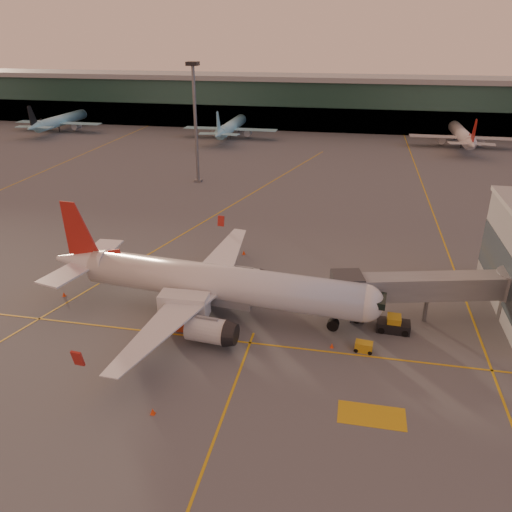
% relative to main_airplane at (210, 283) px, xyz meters
% --- Properties ---
extents(ground, '(600.00, 600.00, 0.00)m').
position_rel_main_airplane_xyz_m(ground, '(1.02, -10.37, -4.06)').
color(ground, '#4C4F54').
rests_on(ground, ground).
extents(taxi_markings, '(100.12, 173.00, 0.01)m').
position_rel_main_airplane_xyz_m(taxi_markings, '(-6.30, 34.11, -4.05)').
color(taxi_markings, gold).
rests_on(taxi_markings, ground).
extents(terminal, '(400.00, 20.00, 17.60)m').
position_rel_main_airplane_xyz_m(terminal, '(1.02, 131.42, 4.70)').
color(terminal, '#19382D').
rests_on(terminal, ground).
extents(mast_west_near, '(2.40, 2.40, 25.60)m').
position_rel_main_airplane_xyz_m(mast_west_near, '(-18.98, 55.63, 10.80)').
color(mast_west_near, slate).
rests_on(mast_west_near, ground).
extents(distant_aircraft_row, '(290.00, 34.00, 13.00)m').
position_rel_main_airplane_xyz_m(distant_aircraft_row, '(-19.98, 107.63, -4.06)').
color(distant_aircraft_row, '#8AD3E7').
rests_on(distant_aircraft_row, ground).
extents(main_airplane, '(41.39, 37.36, 12.49)m').
position_rel_main_airplane_xyz_m(main_airplane, '(0.00, 0.00, 0.00)').
color(main_airplane, silver).
rests_on(main_airplane, ground).
extents(jet_bridge, '(23.31, 8.55, 6.08)m').
position_rel_main_airplane_xyz_m(jet_bridge, '(26.59, 3.62, 0.18)').
color(jet_bridge, slate).
rests_on(jet_bridge, ground).
extents(catering_truck, '(5.59, 2.59, 4.30)m').
position_rel_main_airplane_xyz_m(catering_truck, '(-1.92, -3.69, -1.61)').
color(catering_truck, '#A23117').
rests_on(catering_truck, ground).
extents(gpu_cart, '(1.99, 1.33, 1.10)m').
position_rel_main_airplane_xyz_m(gpu_cart, '(18.25, -4.50, -3.52)').
color(gpu_cart, '#BB8D17').
rests_on(gpu_cart, ground).
extents(pushback_tug, '(3.78, 2.17, 1.91)m').
position_rel_main_airplane_xyz_m(pushback_tug, '(21.53, 0.22, -3.28)').
color(pushback_tug, black).
rests_on(pushback_tug, ground).
extents(cone_nose, '(0.41, 0.41, 0.52)m').
position_rel_main_airplane_xyz_m(cone_nose, '(20.10, -0.42, -3.81)').
color(cone_nose, '#ED3D0C').
rests_on(cone_nose, ground).
extents(cone_tail, '(0.46, 0.46, 0.58)m').
position_rel_main_airplane_xyz_m(cone_tail, '(-19.79, 0.29, -3.78)').
color(cone_tail, '#ED3D0C').
rests_on(cone_tail, ground).
extents(cone_wing_right, '(0.49, 0.49, 0.62)m').
position_rel_main_airplane_xyz_m(cone_wing_right, '(-0.20, -18.02, -3.76)').
color(cone_wing_right, '#ED3D0C').
rests_on(cone_wing_right, ground).
extents(cone_wing_left, '(0.51, 0.51, 0.64)m').
position_rel_main_airplane_xyz_m(cone_wing_left, '(0.13, 17.84, -3.75)').
color(cone_wing_left, '#ED3D0C').
rests_on(cone_wing_left, ground).
extents(cone_fwd, '(0.42, 0.42, 0.53)m').
position_rel_main_airplane_xyz_m(cone_fwd, '(14.89, -4.49, -3.80)').
color(cone_fwd, '#ED3D0C').
rests_on(cone_fwd, ground).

